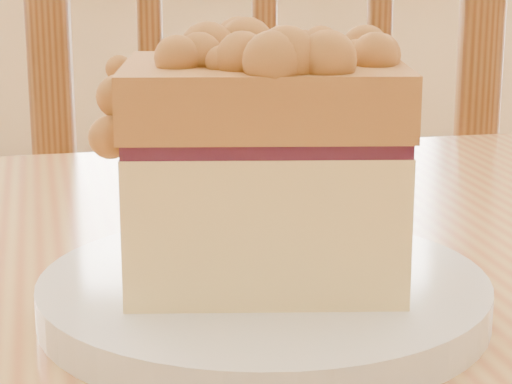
# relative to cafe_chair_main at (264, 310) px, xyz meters

# --- Properties ---
(cafe_chair_main) EXTENTS (0.51, 0.51, 1.02)m
(cafe_chair_main) POSITION_rel_cafe_chair_main_xyz_m (0.00, 0.00, 0.00)
(cafe_chair_main) COLOR brown
(cafe_chair_main) RESTS_ON ground
(plate) EXTENTS (0.20, 0.20, 0.02)m
(plate) POSITION_rel_cafe_chair_main_xyz_m (-0.07, -0.61, 0.24)
(plate) COLOR white
(plate) RESTS_ON cafe_table_main
(cake_slice) EXTENTS (0.13, 0.10, 0.11)m
(cake_slice) POSITION_rel_cafe_chair_main_xyz_m (-0.08, -0.61, 0.31)
(cake_slice) COLOR #F7D48C
(cake_slice) RESTS_ON plate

